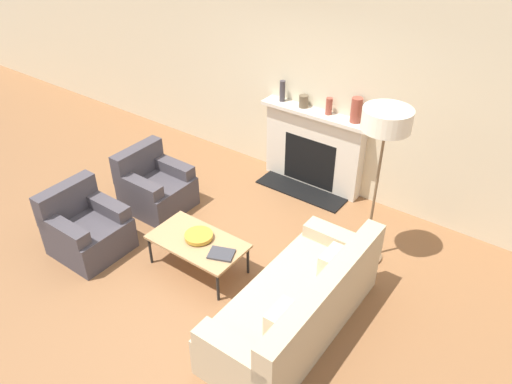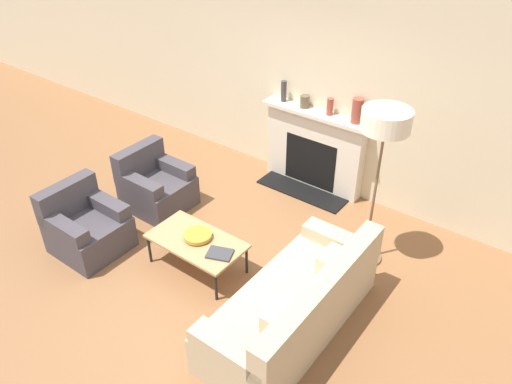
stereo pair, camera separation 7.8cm
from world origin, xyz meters
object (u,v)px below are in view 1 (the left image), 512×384
(book, at_px, (221,254))
(mantel_vase_right, at_px, (356,110))
(bowl, at_px, (199,236))
(mantel_vase_left, at_px, (282,91))
(couch, at_px, (298,306))
(floor_lamp, at_px, (385,133))
(mantel_vase_center_left, at_px, (304,101))
(armchair_far, at_px, (155,186))
(mantel_vase_center_right, at_px, (329,106))
(fireplace, at_px, (313,150))
(coffee_table, at_px, (197,242))
(armchair_near, at_px, (86,228))

(book, relative_size, mantel_vase_right, 1.00)
(bowl, height_order, mantel_vase_right, mantel_vase_right)
(book, relative_size, mantel_vase_left, 1.11)
(couch, relative_size, book, 6.30)
(couch, height_order, bowl, couch)
(book, height_order, floor_lamp, floor_lamp)
(mantel_vase_left, height_order, mantel_vase_right, mantel_vase_right)
(mantel_vase_left, distance_m, mantel_vase_center_left, 0.35)
(bowl, relative_size, floor_lamp, 0.17)
(armchair_far, height_order, bowl, armchair_far)
(couch, distance_m, mantel_vase_center_right, 2.83)
(mantel_vase_center_right, bearing_deg, bowl, -97.52)
(bowl, xyz_separation_m, book, (0.38, -0.07, -0.02))
(armchair_far, distance_m, bowl, 1.42)
(mantel_vase_center_left, xyz_separation_m, mantel_vase_center_right, (0.39, 0.00, 0.03))
(mantel_vase_left, bearing_deg, mantel_vase_center_right, 0.00)
(mantel_vase_center_right, bearing_deg, fireplace, -175.53)
(mantel_vase_center_right, bearing_deg, couch, -65.70)
(bowl, relative_size, mantel_vase_right, 0.98)
(floor_lamp, distance_m, mantel_vase_right, 1.33)
(armchair_far, xyz_separation_m, floor_lamp, (2.78, 0.72, 1.34))
(coffee_table, xyz_separation_m, mantel_vase_center_left, (-0.09, 2.34, 0.86))
(fireplace, bearing_deg, couch, -62.07)
(mantel_vase_center_left, bearing_deg, couch, -58.58)
(mantel_vase_right, bearing_deg, fireplace, -178.57)
(bowl, bearing_deg, armchair_near, -156.48)
(couch, relative_size, mantel_vase_left, 6.99)
(bowl, height_order, mantel_vase_left, mantel_vase_left)
(couch, distance_m, book, 1.03)
(armchair_near, relative_size, book, 2.49)
(book, distance_m, mantel_vase_center_right, 2.52)
(book, bearing_deg, armchair_near, 174.68)
(mantel_vase_left, relative_size, mantel_vase_right, 0.90)
(bowl, bearing_deg, coffee_table, -77.99)
(mantel_vase_center_left, distance_m, mantel_vase_center_right, 0.39)
(couch, xyz_separation_m, mantel_vase_right, (-0.71, 2.43, 1.00))
(fireplace, distance_m, armchair_far, 2.24)
(armchair_far, distance_m, mantel_vase_right, 2.83)
(floor_lamp, bearing_deg, couch, -93.30)
(fireplace, bearing_deg, mantel_vase_center_left, 175.97)
(floor_lamp, distance_m, mantel_vase_center_left, 1.92)
(armchair_far, height_order, book, armchair_far)
(fireplace, relative_size, mantel_vase_center_right, 6.95)
(couch, bearing_deg, coffee_table, -93.78)
(mantel_vase_center_right, xyz_separation_m, mantel_vase_right, (0.39, 0.00, 0.05))
(couch, bearing_deg, armchair_near, -80.85)
(armchair_near, height_order, bowl, armchair_near)
(couch, bearing_deg, mantel_vase_left, -143.01)
(armchair_far, distance_m, floor_lamp, 3.17)
(couch, bearing_deg, fireplace, -152.07)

